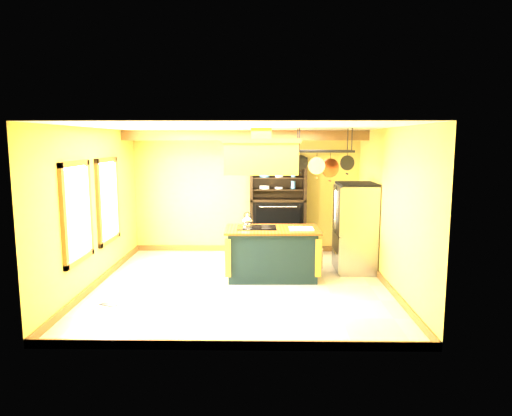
{
  "coord_description": "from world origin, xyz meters",
  "views": [
    {
      "loc": [
        0.37,
        -7.63,
        2.48
      ],
      "look_at": [
        0.25,
        0.3,
        1.31
      ],
      "focal_mm": 32.0,
      "sensor_mm": 36.0,
      "label": 1
    }
  ],
  "objects_px": {
    "kitchen_island": "(272,253)",
    "refrigerator": "(355,230)",
    "hutch": "(278,216)",
    "range_hood": "(261,155)",
    "pot_rack": "(324,156)"
  },
  "relations": [
    {
      "from": "kitchen_island",
      "to": "range_hood",
      "type": "height_order",
      "value": "range_hood"
    },
    {
      "from": "range_hood",
      "to": "refrigerator",
      "type": "bearing_deg",
      "value": 15.39
    },
    {
      "from": "hutch",
      "to": "range_hood",
      "type": "bearing_deg",
      "value": -101.03
    },
    {
      "from": "refrigerator",
      "to": "hutch",
      "type": "relative_size",
      "value": 0.77
    },
    {
      "from": "hutch",
      "to": "kitchen_island",
      "type": "bearing_deg",
      "value": -94.96
    },
    {
      "from": "range_hood",
      "to": "hutch",
      "type": "xyz_separation_m",
      "value": [
        0.36,
        1.83,
        -1.4
      ]
    },
    {
      "from": "pot_rack",
      "to": "hutch",
      "type": "height_order",
      "value": "pot_rack"
    },
    {
      "from": "kitchen_island",
      "to": "pot_rack",
      "type": "height_order",
      "value": "pot_rack"
    },
    {
      "from": "pot_rack",
      "to": "refrigerator",
      "type": "bearing_deg",
      "value": 35.72
    },
    {
      "from": "kitchen_island",
      "to": "range_hood",
      "type": "relative_size",
      "value": 1.26
    },
    {
      "from": "range_hood",
      "to": "pot_rack",
      "type": "height_order",
      "value": "same"
    },
    {
      "from": "range_hood",
      "to": "pot_rack",
      "type": "bearing_deg",
      "value": 0.14
    },
    {
      "from": "pot_rack",
      "to": "hutch",
      "type": "distance_m",
      "value": 2.4
    },
    {
      "from": "pot_rack",
      "to": "refrigerator",
      "type": "relative_size",
      "value": 0.63
    },
    {
      "from": "kitchen_island",
      "to": "refrigerator",
      "type": "height_order",
      "value": "refrigerator"
    }
  ]
}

